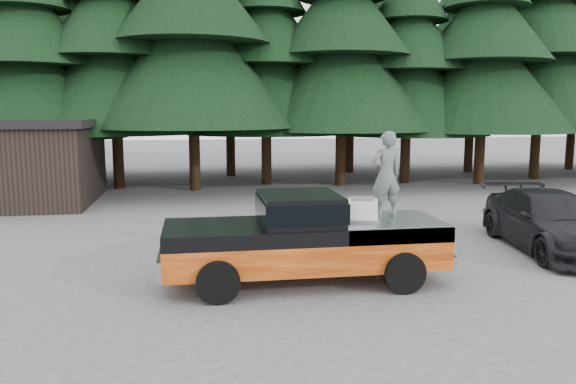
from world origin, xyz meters
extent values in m
plane|color=#47474A|center=(0.00, 0.00, 0.00)|extent=(120.00, 120.00, 0.00)
cube|color=black|center=(1.12, -0.10, 1.62)|extent=(1.66, 1.90, 0.59)
cube|color=silver|center=(2.43, -0.26, 1.54)|extent=(0.75, 0.68, 0.43)
imported|color=#545A5B|center=(3.07, 0.10, 2.26)|extent=(0.73, 0.53, 1.87)
imported|color=black|center=(8.14, 1.64, 0.77)|extent=(2.89, 5.53, 1.53)
camera|label=1|loc=(-1.02, -11.42, 3.64)|focal=35.00mm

